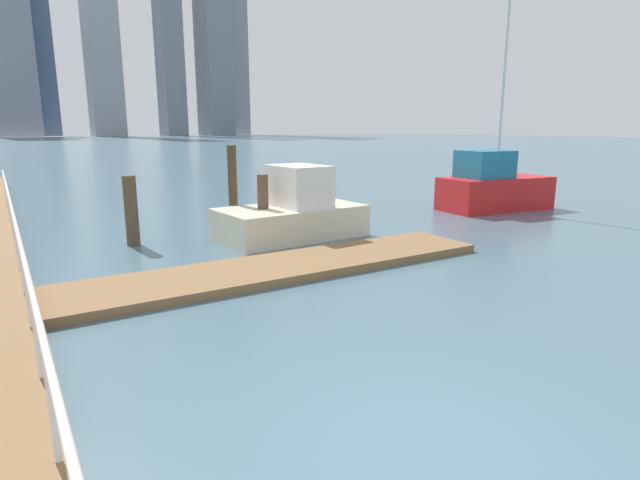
% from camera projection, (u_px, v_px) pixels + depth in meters
% --- Properties ---
extents(ground_plane, '(300.00, 300.00, 0.00)m').
position_uv_depth(ground_plane, '(94.00, 202.00, 21.58)').
color(ground_plane, '#476675').
extents(floating_dock, '(10.20, 2.00, 0.18)m').
position_uv_depth(floating_dock, '(277.00, 268.00, 11.15)').
color(floating_dock, olive).
rests_on(floating_dock, ground_plane).
extents(boardwalk_railing, '(0.06, 25.81, 1.08)m').
position_uv_depth(boardwalk_railing, '(17.00, 235.00, 9.04)').
color(boardwalk_railing, white).
rests_on(boardwalk_railing, boardwalk).
extents(dock_piling_0, '(0.26, 0.26, 2.58)m').
position_uv_depth(dock_piling_0, '(233.00, 190.00, 14.95)').
color(dock_piling_0, '#473826').
rests_on(dock_piling_0, ground_plane).
extents(dock_piling_1, '(0.30, 0.30, 1.82)m').
position_uv_depth(dock_piling_1, '(263.00, 208.00, 14.15)').
color(dock_piling_1, brown).
rests_on(dock_piling_1, ground_plane).
extents(dock_piling_2, '(0.35, 0.35, 1.86)m').
position_uv_depth(dock_piling_2, '(131.00, 211.00, 13.52)').
color(dock_piling_2, brown).
rests_on(dock_piling_2, ground_plane).
extents(moored_boat_1, '(4.45, 2.35, 8.31)m').
position_uv_depth(moored_boat_1, '(493.00, 187.00, 19.38)').
color(moored_boat_1, red).
rests_on(moored_boat_1, ground_plane).
extents(moored_boat_2, '(4.21, 2.42, 2.04)m').
position_uv_depth(moored_boat_2, '(293.00, 213.00, 14.57)').
color(moored_boat_2, beige).
rests_on(moored_boat_2, ground_plane).
extents(skyline_tower_2, '(14.51, 12.77, 56.46)m').
position_uv_depth(skyline_tower_2, '(4.00, 38.00, 149.23)').
color(skyline_tower_2, gray).
rests_on(skyline_tower_2, ground_plane).
extents(skyline_tower_3, '(6.53, 6.94, 41.41)m').
position_uv_depth(skyline_tower_3, '(44.00, 69.00, 162.34)').
color(skyline_tower_3, slate).
rests_on(skyline_tower_3, ground_plane).
extents(skyline_tower_4, '(9.43, 13.51, 76.34)m').
position_uv_depth(skyline_tower_4, '(98.00, 7.00, 153.77)').
color(skyline_tower_4, '#8C939E').
rests_on(skyline_tower_4, ground_plane).
extents(skyline_tower_5, '(6.92, 10.18, 77.50)m').
position_uv_depth(skyline_tower_5, '(167.00, 11.00, 162.50)').
color(skyline_tower_5, slate).
rests_on(skyline_tower_5, ground_plane).
extents(skyline_tower_6, '(8.66, 13.34, 79.20)m').
position_uv_depth(skyline_tower_6, '(212.00, 13.00, 168.37)').
color(skyline_tower_6, slate).
rests_on(skyline_tower_6, ground_plane).
extents(skyline_tower_7, '(10.03, 6.75, 82.94)m').
position_uv_depth(skyline_tower_7, '(231.00, 16.00, 181.79)').
color(skyline_tower_7, gray).
rests_on(skyline_tower_7, ground_plane).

